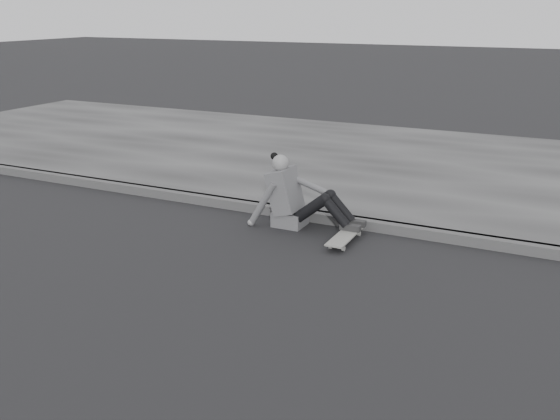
% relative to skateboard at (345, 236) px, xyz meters
% --- Properties ---
extents(ground, '(80.00, 80.00, 0.00)m').
position_rel_skateboard_xyz_m(ground, '(1.61, -2.05, -0.07)').
color(ground, black).
rests_on(ground, ground).
extents(curb, '(24.00, 0.16, 0.12)m').
position_rel_skateboard_xyz_m(curb, '(1.61, 0.53, -0.01)').
color(curb, '#454545').
rests_on(curb, ground).
extents(sidewalk, '(24.00, 6.00, 0.12)m').
position_rel_skateboard_xyz_m(sidewalk, '(1.61, 3.55, -0.01)').
color(sidewalk, '#3C3C3C').
rests_on(sidewalk, ground).
extents(skateboard, '(0.20, 0.78, 0.09)m').
position_rel_skateboard_xyz_m(skateboard, '(0.00, 0.00, 0.00)').
color(skateboard, gray).
rests_on(skateboard, ground).
extents(seated_woman, '(1.38, 0.46, 0.88)m').
position_rel_skateboard_xyz_m(seated_woman, '(-0.73, 0.25, 0.29)').
color(seated_woman, '#545456').
rests_on(seated_woman, ground).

